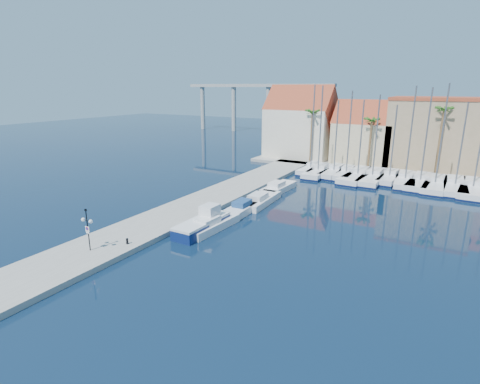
# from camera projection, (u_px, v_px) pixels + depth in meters

# --- Properties ---
(ground) EXTENTS (260.00, 260.00, 0.00)m
(ground) POSITION_uv_depth(u_px,v_px,m) (197.00, 267.00, 29.15)
(ground) COLOR black
(ground) RESTS_ON ground
(quay_west) EXTENTS (6.00, 77.00, 0.50)m
(quay_west) POSITION_uv_depth(u_px,v_px,m) (204.00, 202.00, 44.68)
(quay_west) COLOR gray
(quay_west) RESTS_ON ground
(shore_north) EXTENTS (54.00, 16.00, 0.50)m
(shore_north) POSITION_uv_depth(u_px,v_px,m) (411.00, 167.00, 64.21)
(shore_north) COLOR gray
(shore_north) RESTS_ON ground
(lamp_post) EXTENTS (1.23, 0.33, 3.61)m
(lamp_post) POSITION_uv_depth(u_px,v_px,m) (87.00, 223.00, 30.32)
(lamp_post) COLOR black
(lamp_post) RESTS_ON quay_west
(bollard) EXTENTS (0.20, 0.20, 0.50)m
(bollard) POSITION_uv_depth(u_px,v_px,m) (127.00, 241.00, 32.14)
(bollard) COLOR black
(bollard) RESTS_ON quay_west
(fishing_boat) EXTENTS (2.34, 6.73, 2.34)m
(fishing_boat) POSITION_uv_depth(u_px,v_px,m) (203.00, 223.00, 36.25)
(fishing_boat) COLOR navy
(fishing_boat) RESTS_ON ground
(motorboat_west_0) EXTENTS (2.56, 6.88, 1.40)m
(motorboat_west_0) POSITION_uv_depth(u_px,v_px,m) (211.00, 224.00, 36.73)
(motorboat_west_0) COLOR white
(motorboat_west_0) RESTS_ON ground
(motorboat_west_1) EXTENTS (2.25, 6.49, 1.40)m
(motorboat_west_1) POSITION_uv_depth(u_px,v_px,m) (244.00, 207.00, 42.18)
(motorboat_west_1) COLOR white
(motorboat_west_1) RESTS_ON ground
(motorboat_west_2) EXTENTS (2.65, 7.43, 1.40)m
(motorboat_west_2) POSITION_uv_depth(u_px,v_px,m) (260.00, 200.00, 44.76)
(motorboat_west_2) COLOR white
(motorboat_west_2) RESTS_ON ground
(motorboat_west_3) EXTENTS (2.47, 6.91, 1.40)m
(motorboat_west_3) POSITION_uv_depth(u_px,v_px,m) (278.00, 187.00, 50.32)
(motorboat_west_3) COLOR white
(motorboat_west_3) RESTS_ON ground
(sailboat_0) EXTENTS (2.54, 8.36, 13.89)m
(sailboat_0) POSITION_uv_depth(u_px,v_px,m) (312.00, 169.00, 61.27)
(sailboat_0) COLOR white
(sailboat_0) RESTS_ON ground
(sailboat_1) EXTENTS (3.04, 10.34, 13.77)m
(sailboat_1) POSITION_uv_depth(u_px,v_px,m) (319.00, 171.00, 59.69)
(sailboat_1) COLOR white
(sailboat_1) RESTS_ON ground
(sailboat_2) EXTENTS (3.11, 9.33, 11.65)m
(sailboat_2) POSITION_uv_depth(u_px,v_px,m) (335.00, 172.00, 59.35)
(sailboat_2) COLOR white
(sailboat_2) RESTS_ON ground
(sailboat_3) EXTENTS (2.62, 8.94, 13.03)m
(sailboat_3) POSITION_uv_depth(u_px,v_px,m) (347.00, 173.00, 58.21)
(sailboat_3) COLOR white
(sailboat_3) RESTS_ON ground
(sailboat_4) EXTENTS (4.05, 11.99, 11.80)m
(sailboat_4) POSITION_uv_depth(u_px,v_px,m) (359.00, 176.00, 56.82)
(sailboat_4) COLOR white
(sailboat_4) RESTS_ON ground
(sailboat_5) EXTENTS (3.01, 11.41, 12.54)m
(sailboat_5) POSITION_uv_depth(u_px,v_px,m) (373.00, 177.00, 55.98)
(sailboat_5) COLOR white
(sailboat_5) RESTS_ON ground
(sailboat_6) EXTENTS (2.86, 8.97, 11.11)m
(sailboat_6) POSITION_uv_depth(u_px,v_px,m) (390.00, 177.00, 55.58)
(sailboat_6) COLOR white
(sailboat_6) RESTS_ON ground
(sailboat_7) EXTENTS (3.58, 10.42, 13.73)m
(sailboat_7) POSITION_uv_depth(u_px,v_px,m) (405.00, 180.00, 54.10)
(sailboat_7) COLOR white
(sailboat_7) RESTS_ON ground
(sailboat_8) EXTENTS (3.54, 10.97, 13.52)m
(sailboat_8) POSITION_uv_depth(u_px,v_px,m) (421.00, 182.00, 53.09)
(sailboat_8) COLOR white
(sailboat_8) RESTS_ON ground
(sailboat_9) EXTENTS (3.08, 10.58, 14.04)m
(sailboat_9) POSITION_uv_depth(u_px,v_px,m) (435.00, 184.00, 51.66)
(sailboat_9) COLOR white
(sailboat_9) RESTS_ON ground
(sailboat_10) EXTENTS (3.37, 11.06, 11.69)m
(sailboat_10) POSITION_uv_depth(u_px,v_px,m) (455.00, 186.00, 50.92)
(sailboat_10) COLOR white
(sailboat_10) RESTS_ON ground
(sailboat_11) EXTENTS (3.87, 11.97, 12.98)m
(sailboat_11) POSITION_uv_depth(u_px,v_px,m) (473.00, 188.00, 49.76)
(sailboat_11) COLOR white
(sailboat_11) RESTS_ON ground
(building_0) EXTENTS (12.30, 9.00, 13.50)m
(building_0) POSITION_uv_depth(u_px,v_px,m) (301.00, 125.00, 71.35)
(building_0) COLOR beige
(building_0) RESTS_ON shore_north
(building_1) EXTENTS (10.30, 8.00, 11.00)m
(building_1) POSITION_uv_depth(u_px,v_px,m) (365.00, 136.00, 65.88)
(building_1) COLOR #C5B38A
(building_1) RESTS_ON shore_north
(building_2) EXTENTS (14.20, 10.20, 11.50)m
(building_2) POSITION_uv_depth(u_px,v_px,m) (435.00, 133.00, 61.13)
(building_2) COLOR #9D8860
(building_2) RESTS_ON shore_north
(palm_0) EXTENTS (2.60, 2.60, 10.15)m
(palm_0) POSITION_uv_depth(u_px,v_px,m) (313.00, 114.00, 64.56)
(palm_0) COLOR brown
(palm_0) RESTS_ON shore_north
(palm_1) EXTENTS (2.60, 2.60, 9.15)m
(palm_1) POSITION_uv_depth(u_px,v_px,m) (372.00, 122.00, 59.98)
(palm_1) COLOR brown
(palm_1) RESTS_ON shore_north
(palm_2) EXTENTS (2.60, 2.60, 11.15)m
(palm_2) POSITION_uv_depth(u_px,v_px,m) (444.00, 112.00, 54.63)
(palm_2) COLOR brown
(palm_2) RESTS_ON shore_north
(viaduct) EXTENTS (48.00, 2.20, 14.45)m
(viaduct) POSITION_uv_depth(u_px,v_px,m) (253.00, 98.00, 113.53)
(viaduct) COLOR #9E9E99
(viaduct) RESTS_ON ground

